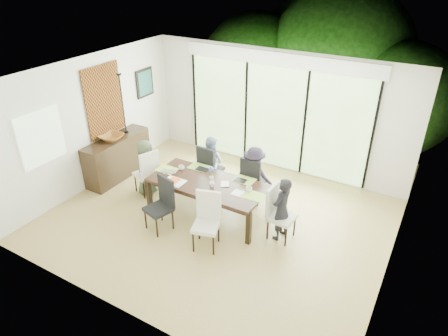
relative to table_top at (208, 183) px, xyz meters
The scene contains 62 objects.
floor 0.73m from the table_top, 24.79° to the right, with size 6.00×5.00×0.01m, color olive.
ceiling 2.07m from the table_top, 24.79° to the right, with size 6.00×5.00×0.01m, color white.
wall_back 2.50m from the table_top, 83.42° to the left, with size 6.00×0.02×2.70m, color silver.
wall_front 2.74m from the table_top, 84.05° to the right, with size 6.00×0.02×2.70m, color beige.
wall_left 2.82m from the table_top, behind, with size 0.02×5.00×2.70m, color silver.
wall_right 3.36m from the table_top, ahead, with size 0.02×5.00×2.70m, color beige.
glass_doors 2.42m from the table_top, 83.31° to the left, with size 4.20×0.02×2.30m, color #598C3F.
blinds_header 2.99m from the table_top, 83.28° to the left, with size 4.40×0.06×0.28m, color white.
mullion_a 3.01m from the table_top, 128.04° to the left, with size 0.05×0.04×2.30m, color black.
mullion_b 2.43m from the table_top, 100.33° to the left, with size 0.05×0.04×2.30m, color black.
mullion_c 2.59m from the table_top, 67.32° to the left, with size 0.05×0.04×2.30m, color black.
mullion_d 3.37m from the table_top, 44.49° to the left, with size 0.05×0.04×2.30m, color black.
side_window 3.12m from the table_top, 153.78° to the right, with size 0.02×0.90×1.00m, color #8CAD7F.
deck 3.36m from the table_top, 85.20° to the left, with size 6.00×1.80×0.10m, color brown.
rail_top 4.08m from the table_top, 86.14° to the left, with size 6.00×0.08×0.06m, color brown.
foliage_left 5.35m from the table_top, 106.73° to the left, with size 3.20×3.20×3.20m, color #14380F.
foliage_mid 5.83m from the table_top, 83.21° to the left, with size 4.00×4.00×4.00m, color #14380F.
foliage_right 5.50m from the table_top, 63.07° to the left, with size 2.80×2.80×2.80m, color #14380F.
foliage_far 6.45m from the table_top, 92.92° to the left, with size 3.60×3.60×3.60m, color #14380F.
table_top is the anchor object (origin of this frame).
table_apron 0.08m from the table_top, 90.00° to the left, with size 2.01×0.82×0.09m, color black.
table_leg_fl 1.21m from the table_top, 158.29° to the right, with size 0.08×0.08×0.63m, color black.
table_leg_fr 1.21m from the table_top, 21.71° to the right, with size 0.08×0.08×0.63m, color black.
table_leg_bl 1.21m from the table_top, 158.29° to the left, with size 0.08×0.08×0.63m, color black.
table_leg_br 1.21m from the table_top, 21.71° to the left, with size 0.08×0.08×0.63m, color black.
chair_left_end 1.51m from the table_top, behind, with size 0.42×0.42×1.01m, color white, non-canonical shape.
chair_right_end 1.51m from the table_top, ahead, with size 0.42×0.42×1.01m, color beige, non-canonical shape.
chair_far_left 0.97m from the table_top, 117.90° to the left, with size 0.42×0.42×1.01m, color black, non-canonical shape.
chair_far_right 1.02m from the table_top, 57.09° to the left, with size 0.42×0.42×1.01m, color black, non-canonical shape.
chair_near_left 1.02m from the table_top, 119.89° to the right, with size 0.42×0.42×1.01m, color black, non-canonical shape.
chair_near_right 1.02m from the table_top, 60.11° to the right, with size 0.42×0.42×1.01m, color silver, non-canonical shape.
person_left_end 1.48m from the table_top, behind, with size 0.55×0.35×1.18m, color #3F4E34.
person_right_end 1.48m from the table_top, ahead, with size 0.55×0.35×1.18m, color black.
person_far_left 0.95m from the table_top, 118.47° to the left, with size 0.55×0.35×1.18m, color #7F95B8.
person_far_right 1.00m from the table_top, 56.47° to the left, with size 0.55×0.35×1.18m, color black.
placemat_left 0.95m from the table_top, behind, with size 0.40×0.29×0.01m, color #94AE3E.
placemat_right 0.95m from the table_top, ahead, with size 0.40×0.29×0.01m, color #8DB440.
placemat_far_l 0.60m from the table_top, 138.37° to the left, with size 0.40×0.29×0.01m, color #84BC43.
placemat_far_r 0.68m from the table_top, 36.03° to the left, with size 0.40×0.29×0.01m, color #92B03F.
placemat_paper 0.63m from the table_top, 151.39° to the right, with size 0.40×0.29×0.01m, color white.
tablet_far_l 0.50m from the table_top, 135.00° to the left, with size 0.24×0.16×0.01m, color black.
tablet_far_r 0.61m from the table_top, 34.99° to the left, with size 0.22×0.16×0.01m, color black.
papers 0.70m from the table_top, ahead, with size 0.27×0.20×0.00m, color white.
platter_base 0.63m from the table_top, 151.39° to the right, with size 0.24×0.24×0.02m, color white.
platter_snacks 0.63m from the table_top, 151.39° to the right, with size 0.18×0.18×0.01m, color #E75B1B.
vase 0.11m from the table_top, 45.00° to the left, with size 0.07×0.07×0.11m, color silver.
hyacinth_stems 0.20m from the table_top, 45.00° to the left, with size 0.04×0.04×0.15m, color #337226.
hyacinth_blooms 0.29m from the table_top, 45.00° to the left, with size 0.10×0.10×0.10m, color #494EB7.
laptop 0.86m from the table_top, behind, with size 0.30×0.19×0.02m, color silver.
cup_a 0.72m from the table_top, 167.91° to the left, with size 0.11×0.11×0.09m, color white.
cup_b 0.19m from the table_top, 33.69° to the right, with size 0.09×0.09×0.08m, color white.
cup_c 0.81m from the table_top, ahead, with size 0.11×0.11×0.09m, color white.
book 0.26m from the table_top, 11.31° to the left, with size 0.15×0.20×0.02m, color white.
sideboard 2.50m from the table_top, behind, with size 0.46×1.64×0.92m, color black.
bowl 2.51m from the table_top, behind, with size 0.49×0.49×0.12m, color brown.
candlestick_base 2.57m from the table_top, 166.92° to the left, with size 0.10×0.10×0.04m, color black.
candlestick_shaft 2.72m from the table_top, 166.92° to the left, with size 0.02×0.02×1.28m, color black.
candlestick_pan 2.99m from the table_top, 166.92° to the left, with size 0.10×0.10×0.03m, color black.
candle 3.03m from the table_top, 166.92° to the left, with size 0.04×0.04×0.10m, color silver.
tapestry 2.90m from the table_top, behind, with size 0.02×1.00×1.50m, color brown.
art_frame 3.31m from the table_top, 149.73° to the left, with size 0.03×0.55×0.65m, color black.
art_canvas 3.29m from the table_top, 149.54° to the left, with size 0.01×0.45×0.55m, color #164844.
Camera 1 is at (3.17, -5.22, 4.47)m, focal length 32.00 mm.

